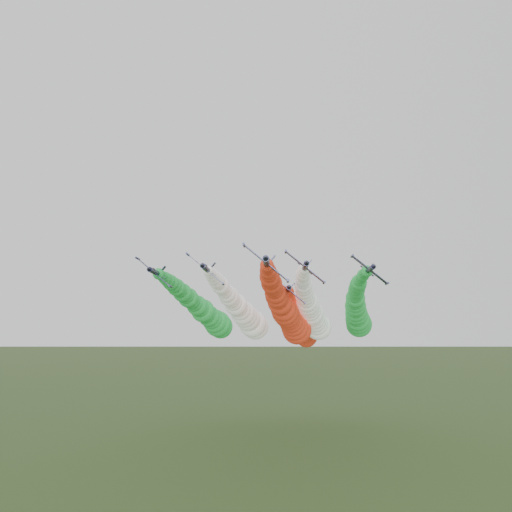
% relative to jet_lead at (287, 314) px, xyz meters
% --- Properties ---
extents(ground, '(3000.00, 3000.00, 0.00)m').
position_rel_jet_lead_xyz_m(ground, '(1.90, -34.26, -30.10)').
color(ground, '#3C5123').
rests_on(ground, ground).
extents(jet_lead, '(13.71, 64.58, 16.11)m').
position_rel_jet_lead_xyz_m(jet_lead, '(0.00, 0.00, 0.00)').
color(jet_lead, black).
rests_on(jet_lead, ground).
extents(jet_inner_left, '(13.83, 64.70, 16.23)m').
position_rel_jet_lead_xyz_m(jet_inner_left, '(-11.16, 17.15, 0.89)').
color(jet_inner_left, black).
rests_on(jet_inner_left, ground).
extents(jet_inner_right, '(13.65, 64.51, 16.05)m').
position_rel_jet_lead_xyz_m(jet_inner_right, '(6.36, 11.71, 0.97)').
color(jet_inner_right, black).
rests_on(jet_inner_right, ground).
extents(jet_outer_left, '(13.59, 64.45, 15.99)m').
position_rel_jet_lead_xyz_m(jet_outer_left, '(-21.78, 20.91, 1.05)').
color(jet_outer_left, black).
rests_on(jet_outer_left, ground).
extents(jet_outer_right, '(13.88, 64.74, 16.27)m').
position_rel_jet_lead_xyz_m(jet_outer_right, '(19.75, 25.03, 1.49)').
color(jet_outer_right, black).
rests_on(jet_outer_right, ground).
extents(jet_trail, '(13.47, 64.33, 15.86)m').
position_rel_jet_lead_xyz_m(jet_trail, '(3.76, 26.45, -1.61)').
color(jet_trail, black).
rests_on(jet_trail, ground).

